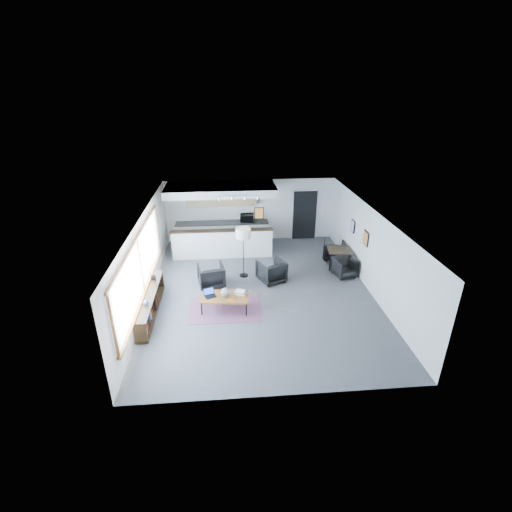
{
  "coord_description": "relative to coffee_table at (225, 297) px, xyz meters",
  "views": [
    {
      "loc": [
        -1.04,
        -10.4,
        6.03
      ],
      "look_at": [
        -0.11,
        0.4,
        1.06
      ],
      "focal_mm": 26.0,
      "sensor_mm": 36.0,
      "label": 1
    }
  ],
  "objects": [
    {
      "name": "window",
      "position": [
        -2.32,
        0.11,
        1.03
      ],
      "size": [
        0.1,
        5.95,
        1.66
      ],
      "color": "#8CBFFF",
      "rests_on": "room"
    },
    {
      "name": "coffee_table",
      "position": [
        0.0,
        0.0,
        0.0
      ],
      "size": [
        1.47,
        0.91,
        0.46
      ],
      "rotation": [
        0.0,
        0.0,
        -0.12
      ],
      "color": "brown",
      "rests_on": "floor"
    },
    {
      "name": "kilim_rug",
      "position": [
        0.0,
        0.0,
        -0.41
      ],
      "size": [
        2.12,
        1.45,
        0.01
      ],
      "rotation": [
        0.0,
        0.0,
        -0.0
      ],
      "color": "#64374E",
      "rests_on": "floor"
    },
    {
      "name": "wall_art_lower",
      "position": [
        4.62,
        1.41,
        1.13
      ],
      "size": [
        0.03,
        0.38,
        0.48
      ],
      "color": "black",
      "rests_on": "room"
    },
    {
      "name": "room",
      "position": [
        1.15,
        1.01,
        0.88
      ],
      "size": [
        7.02,
        9.02,
        2.62
      ],
      "color": "#4C4C4F",
      "rests_on": "ground"
    },
    {
      "name": "armchair_left",
      "position": [
        -0.43,
        1.44,
        -0.0
      ],
      "size": [
        0.94,
        0.9,
        0.84
      ],
      "primitive_type": "imported",
      "rotation": [
        0.0,
        0.0,
        3.33
      ],
      "color": "black",
      "rests_on": "floor"
    },
    {
      "name": "laptop",
      "position": [
        -0.45,
        0.06,
        0.1
      ],
      "size": [
        0.39,
        0.35,
        0.22
      ],
      "rotation": [
        0.0,
        0.0,
        0.39
      ],
      "color": "black",
      "rests_on": "coffee_table"
    },
    {
      "name": "coaster",
      "position": [
        0.16,
        -0.2,
        0.04
      ],
      "size": [
        0.13,
        0.13,
        0.01
      ],
      "rotation": [
        0.0,
        0.0,
        0.17
      ],
      "color": "#E5590C",
      "rests_on": "coffee_table"
    },
    {
      "name": "dining_table",
      "position": [
        4.15,
        2.53,
        0.19
      ],
      "size": [
        0.9,
        0.9,
        0.67
      ],
      "rotation": [
        0.0,
        0.0,
        -0.13
      ],
      "color": "black",
      "rests_on": "floor"
    },
    {
      "name": "ceramic_pot",
      "position": [
        0.02,
        -0.0,
        0.17
      ],
      "size": [
        0.27,
        0.27,
        0.27
      ],
      "rotation": [
        0.0,
        0.0,
        0.36
      ],
      "color": "gray",
      "rests_on": "coffee_table"
    },
    {
      "name": "wall_art_upper",
      "position": [
        4.62,
        2.71,
        1.08
      ],
      "size": [
        0.03,
        0.34,
        0.44
      ],
      "color": "black",
      "rests_on": "room"
    },
    {
      "name": "kitchenette",
      "position": [
        -0.05,
        4.72,
        0.96
      ],
      "size": [
        4.2,
        1.96,
        2.6
      ],
      "color": "white",
      "rests_on": "floor"
    },
    {
      "name": "doorway",
      "position": [
        3.45,
        5.43,
        0.65
      ],
      "size": [
        1.1,
        0.12,
        2.15
      ],
      "color": "black",
      "rests_on": "room"
    },
    {
      "name": "console",
      "position": [
        -2.15,
        -0.04,
        -0.09
      ],
      "size": [
        0.35,
        3.0,
        0.8
      ],
      "color": "black",
      "rests_on": "floor"
    },
    {
      "name": "track_light",
      "position": [
        0.56,
        3.21,
        2.11
      ],
      "size": [
        1.6,
        0.07,
        0.15
      ],
      "color": "silver",
      "rests_on": "room"
    },
    {
      "name": "microwave",
      "position": [
        0.98,
        5.16,
        0.69
      ],
      "size": [
        0.57,
        0.34,
        0.37
      ],
      "primitive_type": "imported",
      "rotation": [
        0.0,
        0.0,
        -0.07
      ],
      "color": "black",
      "rests_on": "kitchenette"
    },
    {
      "name": "dining_chair_near",
      "position": [
        4.15,
        1.8,
        -0.11
      ],
      "size": [
        0.72,
        0.7,
        0.62
      ],
      "primitive_type": "imported",
      "rotation": [
        0.0,
        0.0,
        0.24
      ],
      "color": "black",
      "rests_on": "floor"
    },
    {
      "name": "armchair_right",
      "position": [
        1.58,
        1.64,
        -0.01
      ],
      "size": [
        1.05,
        1.02,
        0.83
      ],
      "primitive_type": "imported",
      "rotation": [
        0.0,
        0.0,
        3.57
      ],
      "color": "black",
      "rests_on": "floor"
    },
    {
      "name": "book_stack",
      "position": [
        0.46,
        0.11,
        0.08
      ],
      "size": [
        0.4,
        0.37,
        0.1
      ],
      "rotation": [
        0.0,
        0.0,
        -0.37
      ],
      "color": "silver",
      "rests_on": "coffee_table"
    },
    {
      "name": "dining_chair_far",
      "position": [
        4.15,
        3.27,
        -0.1
      ],
      "size": [
        0.76,
        0.73,
        0.64
      ],
      "primitive_type": "imported",
      "rotation": [
        0.0,
        0.0,
        2.85
      ],
      "color": "black",
      "rests_on": "floor"
    },
    {
      "name": "floor_lamp",
      "position": [
        0.67,
        2.11,
        1.11
      ],
      "size": [
        0.63,
        0.63,
        1.76
      ],
      "rotation": [
        0.0,
        0.0,
        -0.28
      ],
      "color": "black",
      "rests_on": "floor"
    }
  ]
}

